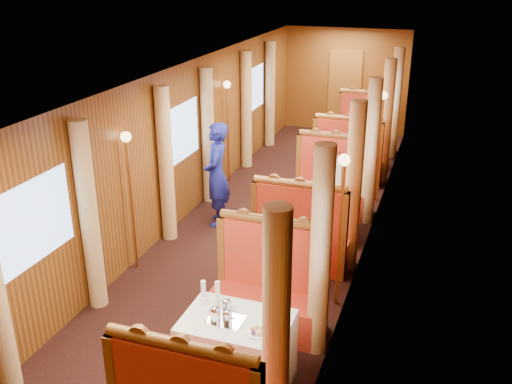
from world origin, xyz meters
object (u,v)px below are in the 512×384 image
at_px(table_mid, 318,214).
at_px(passenger, 330,174).
at_px(tea_tray, 226,320).
at_px(teapot_left, 215,316).
at_px(banquette_near_aft, 268,295).
at_px(banquette_far_aft, 364,132).
at_px(teapot_right, 228,318).
at_px(steward, 217,174).
at_px(banquette_mid_aft, 332,188).
at_px(banquette_far_fwd, 348,161).
at_px(table_far, 356,148).
at_px(rose_vase_mid, 317,180).
at_px(table_near, 237,351).
at_px(rose_vase_far, 358,122).
at_px(fruit_plate, 258,332).
at_px(banquette_mid_fwd, 301,239).
at_px(teapot_back, 227,308).

bearing_deg(table_mid, passenger, 90.00).
relative_size(tea_tray, teapot_left, 2.03).
bearing_deg(banquette_near_aft, banquette_far_aft, 90.00).
height_order(teapot_right, steward, steward).
relative_size(banquette_mid_aft, teapot_right, 9.30).
bearing_deg(banquette_far_fwd, teapot_right, -90.53).
bearing_deg(table_far, rose_vase_mid, -90.54).
xyz_separation_m(table_near, passenger, (-0.00, 4.30, 0.37)).
distance_m(teapot_right, rose_vase_mid, 3.56).
bearing_deg(teapot_left, table_far, 107.93).
bearing_deg(banquette_mid_aft, passenger, -90.00).
xyz_separation_m(rose_vase_mid, passenger, (0.03, 0.83, -0.19)).
xyz_separation_m(table_near, table_far, (0.00, 7.00, 0.00)).
distance_m(banquette_far_fwd, steward, 3.05).
bearing_deg(rose_vase_mid, rose_vase_far, 89.39).
relative_size(table_mid, fruit_plate, 4.85).
bearing_deg(banquette_mid_aft, table_far, 90.00).
height_order(banquette_mid_aft, rose_vase_far, banquette_mid_aft).
relative_size(banquette_near_aft, teapot_right, 9.30).
bearing_deg(tea_tray, rose_vase_mid, 89.07).
xyz_separation_m(banquette_near_aft, banquette_far_aft, (0.00, 7.00, 0.00)).
bearing_deg(banquette_far_aft, table_far, -90.00).
bearing_deg(banquette_near_aft, teapot_left, -98.82).
xyz_separation_m(banquette_near_aft, banquette_far_fwd, (0.00, 4.97, 0.00)).
bearing_deg(teapot_right, banquette_mid_aft, 112.64).
bearing_deg(table_near, tea_tray, -149.53).
relative_size(table_mid, tea_tray, 3.09).
bearing_deg(table_mid, steward, -178.25).
bearing_deg(teapot_left, passenger, 107.07).
height_order(banquette_mid_fwd, banquette_far_fwd, same).
bearing_deg(banquette_mid_fwd, banquette_mid_aft, 90.00).
distance_m(banquette_far_fwd, teapot_left, 6.11).
height_order(banquette_mid_aft, teapot_right, banquette_mid_aft).
relative_size(table_mid, banquette_far_fwd, 0.78).
height_order(banquette_near_aft, table_mid, banquette_near_aft).
height_order(banquette_mid_aft, tea_tray, banquette_mid_aft).
height_order(teapot_right, rose_vase_far, rose_vase_far).
bearing_deg(banquette_far_fwd, table_far, 90.00).
bearing_deg(rose_vase_far, table_near, -90.03).
bearing_deg(rose_vase_far, passenger, -90.08).
distance_m(table_far, teapot_right, 7.10).
bearing_deg(fruit_plate, passenger, 93.43).
distance_m(banquette_far_aft, rose_vase_mid, 4.57).
bearing_deg(tea_tray, table_far, 89.26).
relative_size(fruit_plate, rose_vase_far, 0.60).
bearing_deg(steward, banquette_mid_fwd, 42.55).
height_order(tea_tray, rose_vase_far, rose_vase_far).
xyz_separation_m(table_near, teapot_back, (-0.13, 0.07, 0.44)).
relative_size(table_near, teapot_back, 6.93).
xyz_separation_m(tea_tray, passenger, (0.09, 4.36, -0.02)).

